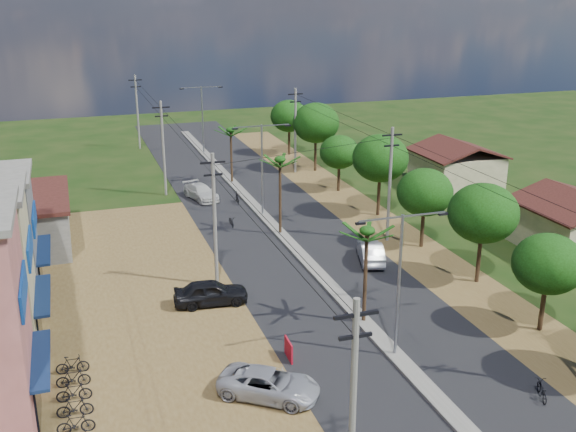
# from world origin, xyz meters

# --- Properties ---
(ground) EXTENTS (160.00, 160.00, 0.00)m
(ground) POSITION_xyz_m (0.00, 0.00, 0.00)
(ground) COLOR black
(ground) RESTS_ON ground
(road) EXTENTS (12.00, 110.00, 0.04)m
(road) POSITION_xyz_m (0.00, 15.00, 0.02)
(road) COLOR black
(road) RESTS_ON ground
(median) EXTENTS (1.00, 90.00, 0.18)m
(median) POSITION_xyz_m (0.00, 18.00, 0.09)
(median) COLOR #605E56
(median) RESTS_ON ground
(dirt_lot_west) EXTENTS (18.00, 46.00, 0.04)m
(dirt_lot_west) POSITION_xyz_m (-15.00, 8.00, 0.02)
(dirt_lot_west) COLOR brown
(dirt_lot_west) RESTS_ON ground
(dirt_shoulder_east) EXTENTS (5.00, 90.00, 0.03)m
(dirt_shoulder_east) POSITION_xyz_m (8.50, 15.00, 0.01)
(dirt_shoulder_east) COLOR brown
(dirt_shoulder_east) RESTS_ON ground
(house_east_near) EXTENTS (7.60, 7.50, 4.60)m
(house_east_near) POSITION_xyz_m (20.00, 10.00, 2.39)
(house_east_near) COLOR #958F65
(house_east_near) RESTS_ON ground
(house_east_far) EXTENTS (7.60, 7.50, 4.60)m
(house_east_far) POSITION_xyz_m (21.00, 28.00, 2.39)
(house_east_far) COLOR #958F65
(house_east_far) RESTS_ON ground
(tree_east_b) EXTENTS (4.00, 4.00, 5.83)m
(tree_east_b) POSITION_xyz_m (9.30, 0.00, 4.11)
(tree_east_b) COLOR black
(tree_east_b) RESTS_ON ground
(tree_east_c) EXTENTS (4.60, 4.60, 6.83)m
(tree_east_c) POSITION_xyz_m (9.70, 7.00, 4.86)
(tree_east_c) COLOR black
(tree_east_c) RESTS_ON ground
(tree_east_d) EXTENTS (4.20, 4.20, 6.13)m
(tree_east_d) POSITION_xyz_m (9.40, 14.00, 4.34)
(tree_east_d) COLOR black
(tree_east_d) RESTS_ON ground
(tree_east_e) EXTENTS (4.80, 4.80, 7.14)m
(tree_east_e) POSITION_xyz_m (9.60, 22.00, 5.09)
(tree_east_e) COLOR black
(tree_east_e) RESTS_ON ground
(tree_east_f) EXTENTS (3.80, 3.80, 5.52)m
(tree_east_f) POSITION_xyz_m (9.20, 30.00, 3.89)
(tree_east_f) COLOR black
(tree_east_f) RESTS_ON ground
(tree_east_g) EXTENTS (5.00, 5.00, 7.38)m
(tree_east_g) POSITION_xyz_m (9.80, 38.00, 5.24)
(tree_east_g) COLOR black
(tree_east_g) RESTS_ON ground
(tree_east_h) EXTENTS (4.40, 4.40, 6.52)m
(tree_east_h) POSITION_xyz_m (9.50, 46.00, 4.64)
(tree_east_h) COLOR black
(tree_east_h) RESTS_ON ground
(palm_median_near) EXTENTS (2.00, 2.00, 6.15)m
(palm_median_near) POSITION_xyz_m (0.00, 4.00, 5.54)
(palm_median_near) COLOR black
(palm_median_near) RESTS_ON ground
(palm_median_mid) EXTENTS (2.00, 2.00, 6.55)m
(palm_median_mid) POSITION_xyz_m (0.00, 20.00, 5.90)
(palm_median_mid) COLOR black
(palm_median_mid) RESTS_ON ground
(palm_median_far) EXTENTS (2.00, 2.00, 5.85)m
(palm_median_far) POSITION_xyz_m (0.00, 36.00, 5.26)
(palm_median_far) COLOR black
(palm_median_far) RESTS_ON ground
(streetlight_near) EXTENTS (5.10, 0.18, 8.00)m
(streetlight_near) POSITION_xyz_m (0.00, 0.00, 4.79)
(streetlight_near) COLOR gray
(streetlight_near) RESTS_ON ground
(streetlight_mid) EXTENTS (5.10, 0.18, 8.00)m
(streetlight_mid) POSITION_xyz_m (0.00, 25.00, 4.79)
(streetlight_mid) COLOR gray
(streetlight_mid) RESTS_ON ground
(streetlight_far) EXTENTS (5.10, 0.18, 8.00)m
(streetlight_far) POSITION_xyz_m (0.00, 50.00, 4.79)
(streetlight_far) COLOR gray
(streetlight_far) RESTS_ON ground
(utility_pole_w_a) EXTENTS (1.60, 0.24, 9.00)m
(utility_pole_w_a) POSITION_xyz_m (-7.00, -10.00, 4.76)
(utility_pole_w_a) COLOR #605E56
(utility_pole_w_a) RESTS_ON ground
(utility_pole_w_b) EXTENTS (1.60, 0.24, 9.00)m
(utility_pole_w_b) POSITION_xyz_m (-7.00, 12.00, 4.76)
(utility_pole_w_b) COLOR #605E56
(utility_pole_w_b) RESTS_ON ground
(utility_pole_w_c) EXTENTS (1.60, 0.24, 9.00)m
(utility_pole_w_c) POSITION_xyz_m (-7.00, 34.00, 4.76)
(utility_pole_w_c) COLOR #605E56
(utility_pole_w_c) RESTS_ON ground
(utility_pole_w_d) EXTENTS (1.60, 0.24, 9.00)m
(utility_pole_w_d) POSITION_xyz_m (-7.00, 55.00, 4.76)
(utility_pole_w_d) COLOR #605E56
(utility_pole_w_d) RESTS_ON ground
(utility_pole_e_b) EXTENTS (1.60, 0.24, 9.00)m
(utility_pole_e_b) POSITION_xyz_m (7.50, 16.00, 4.76)
(utility_pole_e_b) COLOR #605E56
(utility_pole_e_b) RESTS_ON ground
(utility_pole_e_c) EXTENTS (1.60, 0.24, 9.00)m
(utility_pole_e_c) POSITION_xyz_m (7.50, 38.00, 4.76)
(utility_pole_e_c) COLOR #605E56
(utility_pole_e_c) RESTS_ON ground
(car_silver_mid) EXTENTS (2.82, 4.74, 1.47)m
(car_silver_mid) POSITION_xyz_m (4.39, 12.46, 0.74)
(car_silver_mid) COLOR #ACAEB5
(car_silver_mid) RESTS_ON ground
(car_white_far) EXTENTS (3.06, 5.00, 1.36)m
(car_white_far) POSITION_xyz_m (-4.09, 31.44, 0.68)
(car_white_far) COLOR #B2B2AE
(car_white_far) RESTS_ON ground
(car_parked_silver) EXTENTS (5.32, 4.71, 1.37)m
(car_parked_silver) POSITION_xyz_m (-7.50, -1.53, 0.68)
(car_parked_silver) COLOR #ACAEB5
(car_parked_silver) RESTS_ON ground
(car_parked_dark) EXTENTS (4.74, 2.27, 1.56)m
(car_parked_dark) POSITION_xyz_m (-7.99, 9.30, 0.78)
(car_parked_dark) COLOR black
(car_parked_dark) RESTS_ON ground
(moto_rider_east) EXTENTS (1.13, 1.66, 0.83)m
(moto_rider_east) POSITION_xyz_m (4.86, -5.77, 0.41)
(moto_rider_east) COLOR black
(moto_rider_east) RESTS_ON ground
(moto_rider_west_a) EXTENTS (0.62, 1.61, 0.83)m
(moto_rider_west_a) POSITION_xyz_m (-3.23, 23.22, 0.42)
(moto_rider_west_a) COLOR black
(moto_rider_west_a) RESTS_ON ground
(moto_rider_west_b) EXTENTS (0.71, 1.83, 1.07)m
(moto_rider_west_b) POSITION_xyz_m (-1.20, 29.15, 0.54)
(moto_rider_west_b) COLOR black
(moto_rider_west_b) RESTS_ON ground
(roadside_sign) EXTENTS (0.15, 1.34, 1.11)m
(roadside_sign) POSITION_xyz_m (-5.50, 1.52, 0.55)
(roadside_sign) COLOR #AF1023
(roadside_sign) RESTS_ON ground
(parked_scooter_row) EXTENTS (1.69, 10.96, 1.00)m
(parked_scooter_row) POSITION_xyz_m (-16.41, -1.51, 0.50)
(parked_scooter_row) COLOR black
(parked_scooter_row) RESTS_ON ground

